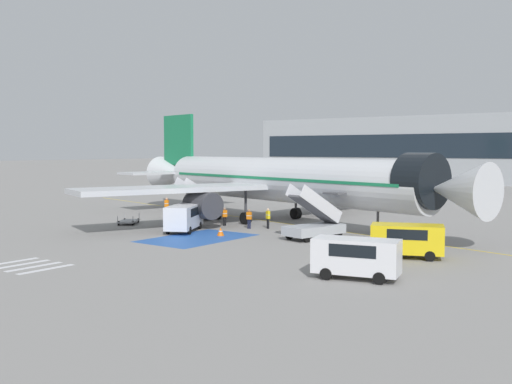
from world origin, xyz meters
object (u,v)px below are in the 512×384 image
airliner (278,180)px  terminal_building (477,149)px  fuel_tanker (358,188)px  baggage_cart (129,221)px  service_van_2 (407,238)px  ground_crew_3 (249,218)px  boarding_stairs_aft (198,210)px  ground_crew_2 (268,217)px  boarding_stairs_forward (315,225)px  service_van_1 (184,216)px  traffic_cone_0 (221,232)px  ground_crew_1 (167,205)px  service_van_0 (356,255)px  ground_crew_0 (225,215)px

airliner → terminal_building: terminal_building is taller
fuel_tanker → baggage_cart: size_ratio=3.32×
service_van_2 → ground_crew_3: 17.08m
boarding_stairs_aft → ground_crew_3: bearing=-1.5°
ground_crew_2 → airliner: bearing=140.9°
boarding_stairs_forward → boarding_stairs_aft: bearing=180.0°
boarding_stairs_forward → service_van_1: 11.17m
baggage_cart → service_van_1: bearing=140.9°
baggage_cart → ground_crew_2: (12.03, 5.04, 0.76)m
ground_crew_3 → traffic_cone_0: ground_crew_3 is taller
fuel_tanker → ground_crew_1: 28.81m
fuel_tanker → service_van_0: 48.47m
ground_crew_0 → ground_crew_3: size_ratio=0.97×
ground_crew_2 → terminal_building: 80.59m
service_van_1 → ground_crew_3: (3.23, 4.64, -0.36)m
boarding_stairs_forward → fuel_tanker: bearing=125.3°
airliner → fuel_tanker: size_ratio=4.20×
ground_crew_3 → traffic_cone_0: bearing=88.0°
ground_crew_3 → ground_crew_1: bearing=-23.6°
fuel_tanker → ground_crew_0: 30.52m
service_van_1 → ground_crew_3: service_van_1 is taller
boarding_stairs_forward → fuel_tanker: 34.76m
ground_crew_2 → ground_crew_1: bearing=-159.9°
service_van_1 → ground_crew_1: service_van_1 is taller
boarding_stairs_forward → service_van_1: bearing=-150.6°
ground_crew_2 → ground_crew_3: 1.62m
fuel_tanker → terminal_building: (0.18, 50.41, 5.12)m
service_van_2 → ground_crew_3: (-16.33, 4.98, -0.30)m
baggage_cart → traffic_cone_0: (11.48, -0.60, 0.07)m
fuel_tanker → ground_crew_0: size_ratio=6.15×
traffic_cone_0 → service_van_2: bearing=-1.1°
terminal_building → ground_crew_3: bearing=-86.3°
service_van_2 → ground_crew_1: 30.20m
service_van_0 → terminal_building: size_ratio=0.05×
ground_crew_3 → traffic_cone_0: size_ratio=2.54×
boarding_stairs_forward → baggage_cart: (-18.25, -2.48, -0.77)m
service_van_0 → ground_crew_1: size_ratio=2.56×
fuel_tanker → ground_crew_1: size_ratio=5.32×
service_van_2 → ground_crew_2: size_ratio=2.78×
airliner → boarding_stairs_forward: size_ratio=7.54×
boarding_stairs_aft → ground_crew_1: 5.13m
service_van_0 → ground_crew_1: 33.24m
service_van_0 → service_van_1: size_ratio=0.87×
fuel_tanker → traffic_cone_0: size_ratio=15.14×
service_van_0 → ground_crew_3: bearing=-140.7°
terminal_building → ground_crew_2: bearing=-85.4°
ground_crew_3 → service_van_2: bearing=152.0°
fuel_tanker → ground_crew_2: 30.46m
ground_crew_1 → baggage_cart: bearing=78.5°
fuel_tanker → ground_crew_2: bearing=-160.3°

